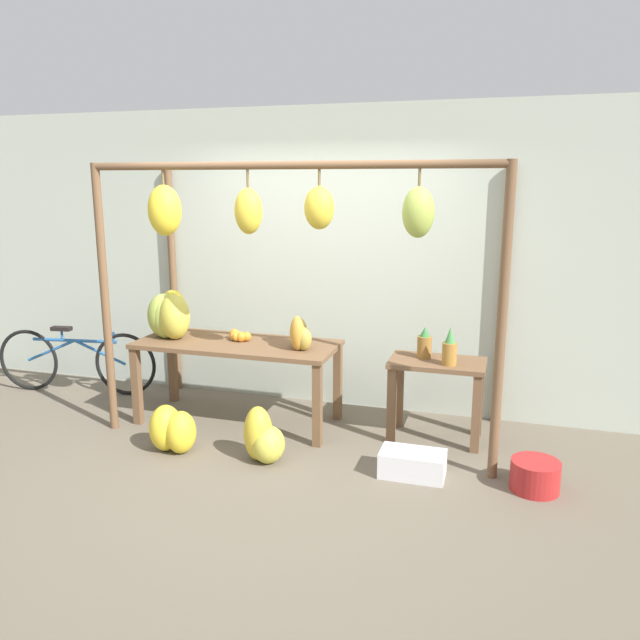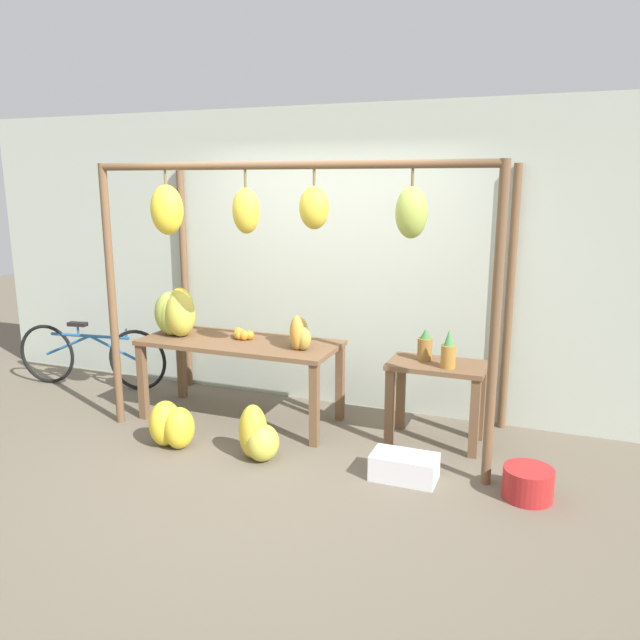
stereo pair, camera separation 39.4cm
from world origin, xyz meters
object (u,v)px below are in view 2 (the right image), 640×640
banana_pile_ground_left (171,425)px  blue_bucket (528,483)px  orange_pile (242,335)px  banana_pile_ground_right (257,437)px  papaya_pile (300,334)px  parked_bicycle (91,355)px  pineapple_cluster (437,349)px  fruit_crate_white (404,467)px  banana_pile_on_table (176,313)px

banana_pile_ground_left → blue_bucket: bearing=3.4°
orange_pile → banana_pile_ground_right: bearing=-55.5°
blue_bucket → papaya_pile: size_ratio=1.11×
parked_bicycle → pineapple_cluster: bearing=-2.2°
banana_pile_ground_right → fruit_crate_white: size_ratio=0.92×
orange_pile → blue_bucket: orange_pile is taller
orange_pile → parked_bicycle: size_ratio=0.13×
orange_pile → papaya_pile: papaya_pile is taller
parked_bicycle → banana_pile_on_table: bearing=-11.8°
orange_pile → blue_bucket: bearing=-14.1°
pineapple_cluster → fruit_crate_white: bearing=-95.4°
banana_pile_ground_left → papaya_pile: bearing=39.6°
pineapple_cluster → banana_pile_ground_left: pineapple_cluster is taller
banana_pile_ground_left → banana_pile_ground_right: bearing=3.2°
banana_pile_ground_right → orange_pile: bearing=124.5°
blue_bucket → papaya_pile: bearing=164.5°
orange_pile → blue_bucket: size_ratio=0.66×
banana_pile_ground_left → parked_bicycle: bearing=149.2°
banana_pile_on_table → fruit_crate_white: bearing=-14.5°
pineapple_cluster → parked_bicycle: pineapple_cluster is taller
banana_pile_on_table → banana_pile_ground_left: (0.40, -0.73, -0.76)m
banana_pile_ground_left → parked_bicycle: (-1.67, 0.99, 0.16)m
banana_pile_on_table → orange_pile: 0.67m
banana_pile_ground_left → papaya_pile: 1.29m
blue_bucket → orange_pile: bearing=165.9°
blue_bucket → banana_pile_ground_right: bearing=-176.5°
blue_bucket → parked_bicycle: parked_bicycle is taller
fruit_crate_white → blue_bucket: bearing=2.3°
fruit_crate_white → parked_bicycle: size_ratio=0.28×
pineapple_cluster → papaya_pile: 1.15m
pineapple_cluster → papaya_pile: papaya_pile is taller
fruit_crate_white → papaya_pile: size_ratio=1.54×
pineapple_cluster → banana_pile_ground_right: (-1.22, -0.81, -0.62)m
fruit_crate_white → papaya_pile: (-1.07, 0.57, 0.77)m
fruit_crate_white → parked_bicycle: parked_bicycle is taller
pineapple_cluster → banana_pile_ground_left: (-1.98, -0.85, -0.62)m
banana_pile_on_table → fruit_crate_white: 2.54m
banana_pile_ground_left → banana_pile_ground_right: 0.76m
banana_pile_ground_left → fruit_crate_white: banana_pile_ground_left is taller
fruit_crate_white → pineapple_cluster: bearing=84.6°
banana_pile_ground_left → papaya_pile: size_ratio=1.29×
banana_pile_ground_right → fruit_crate_white: bearing=4.3°
banana_pile_on_table → pineapple_cluster: 2.39m
fruit_crate_white → banana_pile_ground_right: bearing=-175.7°
parked_bicycle → papaya_pile: bearing=-6.7°
banana_pile_on_table → pineapple_cluster: (2.38, 0.12, -0.14)m
banana_pile_on_table → pineapple_cluster: bearing=3.0°
banana_pile_on_table → banana_pile_ground_left: bearing=-61.0°
banana_pile_on_table → parked_bicycle: (-1.27, 0.26, -0.60)m
fruit_crate_white → orange_pile: bearing=158.2°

